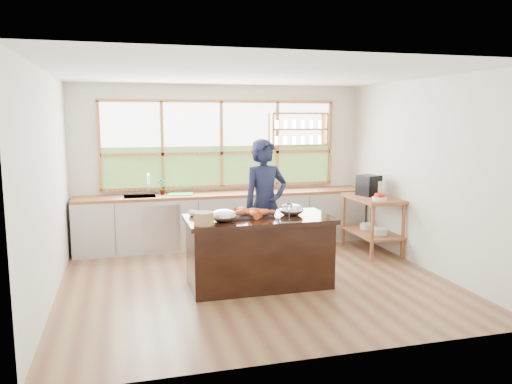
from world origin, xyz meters
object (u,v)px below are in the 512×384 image
object	(u,v)px
island	(259,251)
espresso_machine	(369,185)
cook	(265,205)
wicker_basket	(204,219)

from	to	relation	value
island	espresso_machine	world-z (taller)	espresso_machine
island	espresso_machine	bearing A→B (deg)	29.69
cook	espresso_machine	bearing A→B (deg)	4.48
island	wicker_basket	bearing A→B (deg)	-159.07
island	wicker_basket	distance (m)	0.96
espresso_machine	wicker_basket	size ratio (longest dim) A/B	1.40
espresso_machine	wicker_basket	xyz separation A→B (m)	(-2.94, -1.54, -0.09)
island	cook	world-z (taller)	cook
island	cook	xyz separation A→B (m)	(0.27, 0.65, 0.47)
espresso_machine	cook	bearing A→B (deg)	179.70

